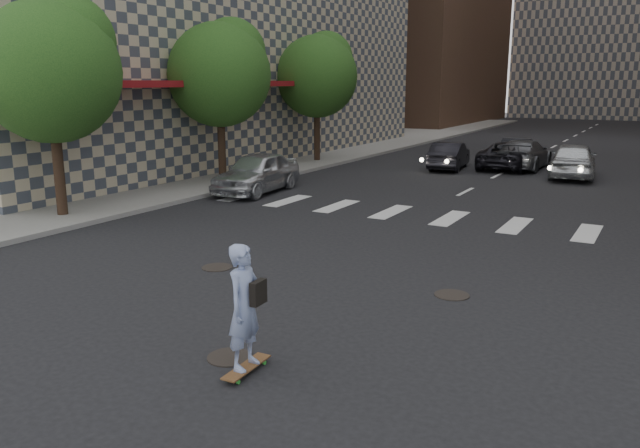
# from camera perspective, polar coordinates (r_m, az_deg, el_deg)

# --- Properties ---
(ground) EXTENTS (160.00, 160.00, 0.00)m
(ground) POSITION_cam_1_polar(r_m,az_deg,el_deg) (12.49, -5.63, -6.70)
(ground) COLOR black
(ground) RESTS_ON ground
(sidewalk_left) EXTENTS (13.00, 80.00, 0.15)m
(sidewalk_left) POSITION_cam_1_polar(r_m,az_deg,el_deg) (36.70, -6.33, 6.37)
(sidewalk_left) COLOR gray
(sidewalk_left) RESTS_ON ground
(tree_a) EXTENTS (4.20, 4.20, 6.60)m
(tree_a) POSITION_cam_1_polar(r_m,az_deg,el_deg) (20.67, -23.15, 13.18)
(tree_a) COLOR #382619
(tree_a) RESTS_ON sidewalk_left
(tree_b) EXTENTS (4.20, 4.20, 6.60)m
(tree_b) POSITION_cam_1_polar(r_m,az_deg,el_deg) (26.36, -8.94, 13.74)
(tree_b) COLOR #382619
(tree_b) RESTS_ON sidewalk_left
(tree_c) EXTENTS (4.20, 4.20, 6.60)m
(tree_c) POSITION_cam_1_polar(r_m,az_deg,el_deg) (33.03, -0.09, 13.68)
(tree_c) COLOR #382619
(tree_c) RESTS_ON sidewalk_left
(manhole_a) EXTENTS (0.70, 0.70, 0.02)m
(manhole_a) POSITION_cam_1_polar(r_m,az_deg,el_deg) (9.96, -8.26, -11.95)
(manhole_a) COLOR black
(manhole_a) RESTS_ON ground
(manhole_b) EXTENTS (0.70, 0.70, 0.02)m
(manhole_b) POSITION_cam_1_polar(r_m,az_deg,el_deg) (14.55, -9.40, -3.93)
(manhole_b) COLOR black
(manhole_b) RESTS_ON ground
(manhole_c) EXTENTS (0.70, 0.70, 0.02)m
(manhole_c) POSITION_cam_1_polar(r_m,az_deg,el_deg) (12.81, 11.96, -6.36)
(manhole_c) COLOR black
(manhole_c) RESTS_ON ground
(skateboarder) EXTENTS (0.49, 0.99, 1.95)m
(skateboarder) POSITION_cam_1_polar(r_m,az_deg,el_deg) (9.06, -6.85, -7.54)
(skateboarder) COLOR brown
(skateboarder) RESTS_ON ground
(silver_sedan) EXTENTS (2.23, 4.69, 1.55)m
(silver_sedan) POSITION_cam_1_polar(r_m,az_deg,el_deg) (24.16, -5.81, 4.71)
(silver_sedan) COLOR silver
(silver_sedan) RESTS_ON ground
(traffic_car_a) EXTENTS (1.92, 4.17, 1.32)m
(traffic_car_a) POSITION_cam_1_polar(r_m,az_deg,el_deg) (31.27, 11.73, 6.14)
(traffic_car_a) COLOR black
(traffic_car_a) RESTS_ON ground
(traffic_car_b) EXTENTS (2.08, 4.94, 1.42)m
(traffic_car_b) POSITION_cam_1_polar(r_m,az_deg,el_deg) (32.41, 18.13, 6.09)
(traffic_car_b) COLOR #53555B
(traffic_car_b) RESTS_ON ground
(traffic_car_c) EXTENTS (2.22, 4.75, 1.32)m
(traffic_car_c) POSITION_cam_1_polar(r_m,az_deg,el_deg) (32.10, 16.80, 6.03)
(traffic_car_c) COLOR black
(traffic_car_c) RESTS_ON ground
(traffic_car_d) EXTENTS (2.35, 4.84, 1.59)m
(traffic_car_d) POSITION_cam_1_polar(r_m,az_deg,el_deg) (30.03, 22.13, 5.46)
(traffic_car_d) COLOR #B7BBBF
(traffic_car_d) RESTS_ON ground
(traffic_car_e) EXTENTS (1.83, 4.13, 1.32)m
(traffic_car_e) POSITION_cam_1_polar(r_m,az_deg,el_deg) (34.52, 17.56, 6.42)
(traffic_car_e) COLOR black
(traffic_car_e) RESTS_ON ground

